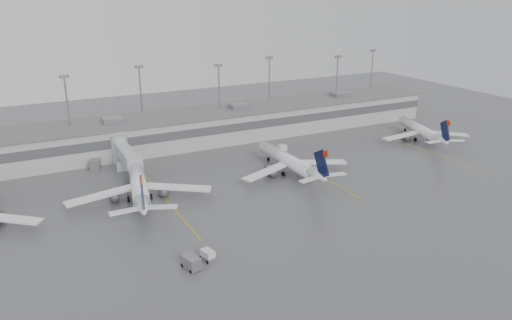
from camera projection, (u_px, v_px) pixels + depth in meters
name	position (u px, v px, depth m)	size (l,w,h in m)	color
ground	(303.00, 229.00, 87.98)	(260.00, 260.00, 0.00)	#4E4E50
terminal	(189.00, 128.00, 135.35)	(152.00, 17.00, 9.45)	#A1A09C
light_masts	(180.00, 96.00, 137.63)	(142.40, 8.00, 20.60)	gray
jet_bridge_right	(124.00, 153.00, 116.29)	(4.00, 17.20, 7.00)	#A7AAAD
stand_markings	(243.00, 184.00, 108.15)	(105.25, 40.00, 0.01)	#CA920B
jet_mid_left	(139.00, 185.00, 99.18)	(28.06, 31.74, 10.36)	white
jet_mid_right	(290.00, 161.00, 112.97)	(26.74, 29.94, 9.69)	white
jet_far_right	(422.00, 131.00, 138.02)	(24.08, 27.41, 9.13)	white
baggage_tug	(208.00, 256.00, 77.76)	(2.22, 2.91, 1.67)	silver
baggage_cart	(191.00, 262.00, 75.23)	(2.54, 3.52, 2.04)	slate
gse_uld_b	(123.00, 167.00, 115.90)	(2.64, 1.76, 1.87)	silver
gse_uld_c	(282.00, 148.00, 129.68)	(2.25, 1.50, 1.59)	silver
gse_loader	(95.00, 164.00, 117.01)	(2.23, 3.57, 2.23)	slate
cone_a	(7.00, 213.00, 93.16)	(0.45, 0.45, 0.71)	#FC4505
cone_b	(130.00, 174.00, 113.01)	(0.38, 0.38, 0.61)	#FC4505
cone_c	(308.00, 156.00, 124.85)	(0.44, 0.44, 0.69)	#FC4505
cone_d	(393.00, 140.00, 138.41)	(0.46, 0.46, 0.73)	#FC4505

